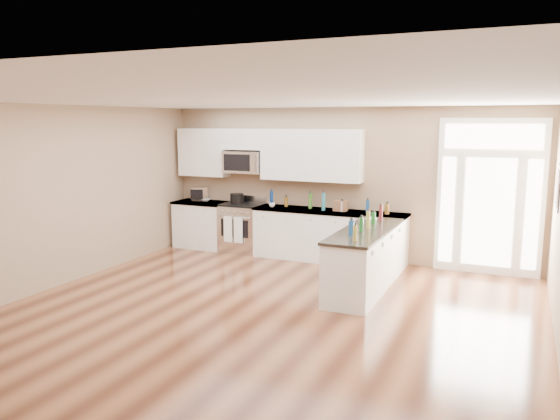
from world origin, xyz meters
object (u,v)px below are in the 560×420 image
object	(u,v)px
stockpot	(237,198)
toaster_oven	(200,194)
peninsula_cabinet	(365,262)
kitchen_range	(242,227)

from	to	relation	value
stockpot	toaster_oven	xyz separation A→B (m)	(-0.89, 0.08, 0.03)
peninsula_cabinet	stockpot	xyz separation A→B (m)	(-3.01, 1.50, 0.62)
peninsula_cabinet	toaster_oven	size ratio (longest dim) A/B	7.21
kitchen_range	stockpot	distance (m)	0.59
stockpot	peninsula_cabinet	bearing A→B (deg)	-26.43
kitchen_range	toaster_oven	bearing A→B (deg)	172.86
peninsula_cabinet	kitchen_range	size ratio (longest dim) A/B	2.15
kitchen_range	toaster_oven	size ratio (longest dim) A/B	3.36
peninsula_cabinet	toaster_oven	distance (m)	4.26
kitchen_range	toaster_oven	world-z (taller)	toaster_oven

